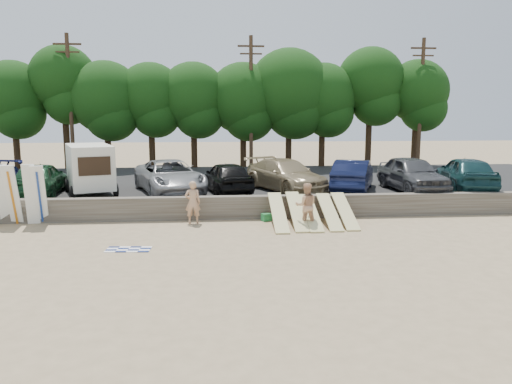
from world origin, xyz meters
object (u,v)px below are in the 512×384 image
car_3 (227,177)px  car_6 (412,174)px  car_1 (40,178)px  beachgoer_a (193,202)px  car_7 (465,173)px  box_trailer (90,167)px  car_2 (170,176)px  cooler (266,217)px  car_5 (353,175)px  beachgoer_b (306,206)px  car_4 (286,175)px

car_3 → car_6: bearing=165.0°
car_1 → car_3: 8.92m
car_1 → car_6: 18.17m
car_1 → car_6: (18.16, -0.51, 0.09)m
car_3 → beachgoer_a: (-1.54, -3.67, -0.57)m
car_7 → box_trailer: bearing=9.0°
box_trailer → beachgoer_a: box_trailer is taller
car_1 → car_2: bearing=177.0°
beachgoer_a → cooler: bearing=-178.8°
car_6 → beachgoer_a: bearing=-165.7°
car_2 → car_5: (9.16, -0.20, -0.01)m
car_5 → beachgoer_b: size_ratio=2.60×
beachgoer_b → car_7: bearing=-149.9°
cooler → car_5: bearing=13.4°
car_6 → beachgoer_b: (-6.22, -4.53, -0.66)m
car_2 → car_7: bearing=-20.1°
car_1 → car_5: car_1 is taller
beachgoer_a → beachgoer_b: (4.57, -1.25, 0.02)m
box_trailer → car_6: 15.84m
car_6 → car_7: (2.85, 0.13, -0.01)m
car_2 → beachgoer_a: car_2 is taller
box_trailer → beachgoer_b: box_trailer is taller
car_4 → box_trailer: bearing=156.4°
car_3 → beachgoer_a: size_ratio=2.51×
car_4 → beachgoer_a: bearing=-163.0°
car_4 → car_5: same height
car_5 → car_6: (2.88, -0.47, 0.09)m
car_1 → car_2: size_ratio=0.81×
car_3 → beachgoer_b: 5.80m
box_trailer → beachgoer_a: size_ratio=2.30×
box_trailer → car_7: (18.67, -0.42, -0.47)m
car_4 → car_6: bearing=-32.0°
car_2 → cooler: size_ratio=15.12×
beachgoer_a → beachgoer_b: 4.73m
car_6 → car_4: bearing=170.3°
car_1 → car_5: 15.28m
car_3 → car_4: (2.98, 0.39, 0.01)m
car_4 → car_7: (9.11, -0.64, 0.08)m
box_trailer → cooler: box_trailer is taller
cooler → car_3: bearing=91.4°
car_1 → cooler: 11.18m
car_1 → car_7: size_ratio=0.91×
beachgoer_a → car_1: bearing=-29.8°
box_trailer → cooler: size_ratio=10.89×
car_2 → car_4: 5.78m
car_1 → car_2: (6.12, 0.16, 0.01)m
cooler → car_7: bearing=-6.2°
car_5 → car_7: 5.74m
beachgoer_a → box_trailer: bearing=-39.8°
box_trailer → car_6: size_ratio=0.81×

